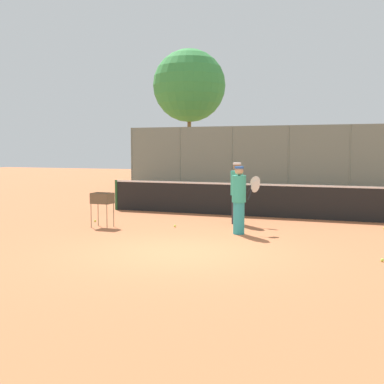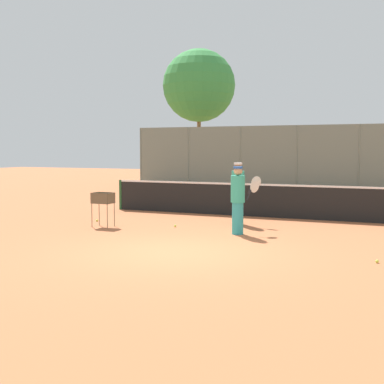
{
  "view_description": "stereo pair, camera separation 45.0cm",
  "coord_description": "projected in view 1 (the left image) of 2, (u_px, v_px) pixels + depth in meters",
  "views": [
    {
      "loc": [
        4.45,
        -10.21,
        2.19
      ],
      "look_at": [
        -1.12,
        3.31,
        1.0
      ],
      "focal_mm": 50.0,
      "sensor_mm": 36.0,
      "label": 1
    },
    {
      "loc": [
        4.87,
        -10.03,
        2.19
      ],
      "look_at": [
        -1.12,
        3.31,
        1.0
      ],
      "focal_mm": 50.0,
      "sensor_mm": 36.0,
      "label": 2
    }
  ],
  "objects": [
    {
      "name": "tree_1",
      "position": [
        189.0,
        86.0,
        34.92
      ],
      "size": [
        4.74,
        4.74,
        8.67
      ],
      "color": "brown",
      "rests_on": "ground_plane"
    },
    {
      "name": "ground_plane",
      "position": [
        181.0,
        253.0,
        11.28
      ],
      "size": [
        80.0,
        80.0,
        0.0
      ],
      "primitive_type": "plane",
      "color": "#B7663D"
    },
    {
      "name": "tennis_ball_3",
      "position": [
        384.0,
        228.0,
        14.5
      ],
      "size": [
        0.07,
        0.07,
        0.07
      ],
      "primitive_type": "sphere",
      "color": "#D1E54C",
      "rests_on": "ground_plane"
    },
    {
      "name": "tennis_ball_2",
      "position": [
        175.0,
        226.0,
        14.92
      ],
      "size": [
        0.07,
        0.07,
        0.07
      ],
      "primitive_type": "sphere",
      "color": "#D1E54C",
      "rests_on": "ground_plane"
    },
    {
      "name": "back_fence",
      "position": [
        319.0,
        158.0,
        27.36
      ],
      "size": [
        21.84,
        0.08,
        3.41
      ],
      "color": "slate",
      "rests_on": "ground_plane"
    },
    {
      "name": "tennis_ball_1",
      "position": [
        95.0,
        221.0,
        15.98
      ],
      "size": [
        0.07,
        0.07,
        0.07
      ],
      "primitive_type": "sphere",
      "color": "#D1E54C",
      "rests_on": "ground_plane"
    },
    {
      "name": "parked_car",
      "position": [
        248.0,
        175.0,
        31.27
      ],
      "size": [
        4.2,
        1.7,
        1.6
      ],
      "color": "#3F4C8C",
      "rests_on": "ground_plane"
    },
    {
      "name": "player_white_outfit",
      "position": [
        237.0,
        192.0,
        15.5
      ],
      "size": [
        0.93,
        0.37,
        1.79
      ],
      "rotation": [
        0.0,
        0.0,
        6.28
      ],
      "color": "#26262D",
      "rests_on": "ground_plane"
    },
    {
      "name": "tennis_net",
      "position": [
        261.0,
        200.0,
        17.13
      ],
      "size": [
        10.79,
        0.1,
        1.07
      ],
      "color": "#26592D",
      "rests_on": "ground_plane"
    },
    {
      "name": "tennis_ball_0",
      "position": [
        382.0,
        260.0,
        10.35
      ],
      "size": [
        0.07,
        0.07,
        0.07
      ],
      "primitive_type": "sphere",
      "color": "#D1E54C",
      "rests_on": "ground_plane"
    },
    {
      "name": "player_red_cap",
      "position": [
        239.0,
        199.0,
        13.66
      ],
      "size": [
        0.61,
        0.8,
        1.74
      ],
      "rotation": [
        0.0,
        0.0,
        0.97
      ],
      "color": "teal",
      "rests_on": "ground_plane"
    },
    {
      "name": "ball_cart",
      "position": [
        102.0,
        201.0,
        14.89
      ],
      "size": [
        0.56,
        0.41,
        0.96
      ],
      "color": "brown",
      "rests_on": "ground_plane"
    }
  ]
}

